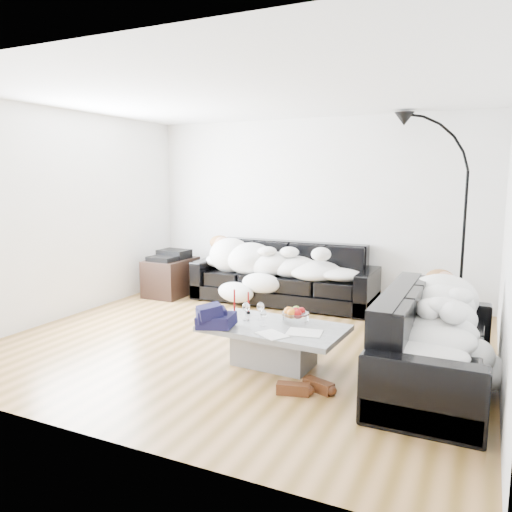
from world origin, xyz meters
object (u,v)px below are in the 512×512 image
at_px(wine_glass_b, 246,312).
at_px(wine_glass_c, 263,318).
at_px(fruit_bowl, 295,314).
at_px(av_cabinet, 171,277).
at_px(sleeper_right, 438,314).
at_px(sofa_back, 283,273).
at_px(sleeper_back, 282,259).
at_px(candle_left, 234,302).
at_px(candle_right, 248,303).
at_px(floor_lamp, 464,230).
at_px(sofa_right, 436,339).
at_px(shoes, 305,387).
at_px(wine_glass_a, 261,311).
at_px(stereo, 170,255).
at_px(coffee_table, 274,345).

xyz_separation_m(wine_glass_b, wine_glass_c, (0.23, -0.09, -0.01)).
bearing_deg(fruit_bowl, av_cabinet, 146.35).
xyz_separation_m(sleeper_right, av_cabinet, (-3.96, 1.80, -0.36)).
distance_m(sofa_back, sleeper_back, 0.22).
height_order(sleeper_right, candle_left, sleeper_right).
relative_size(sofa_back, candle_right, 11.62).
bearing_deg(floor_lamp, sofa_right, -87.35).
bearing_deg(shoes, candle_left, 143.61).
bearing_deg(wine_glass_c, wine_glass_a, 121.45).
bearing_deg(floor_lamp, wine_glass_c, -118.26).
height_order(av_cabinet, stereo, stereo).
distance_m(wine_glass_a, candle_left, 0.34).
relative_size(coffee_table, candle_left, 5.23).
height_order(sofa_back, shoes, sofa_back).
distance_m(wine_glass_b, candle_right, 0.24).
height_order(candle_right, floor_lamp, floor_lamp).
relative_size(sofa_right, stereo, 4.55).
relative_size(sofa_right, sleeper_right, 1.17).
bearing_deg(wine_glass_c, wine_glass_b, 157.58).
relative_size(wine_glass_b, wine_glass_c, 1.16).
relative_size(wine_glass_b, stereo, 0.40).
distance_m(sleeper_back, shoes, 3.03).
xyz_separation_m(candle_left, shoes, (1.01, -0.68, -0.46)).
bearing_deg(sofa_right, fruit_bowl, 89.46).
xyz_separation_m(wine_glass_b, stereo, (-2.22, 1.92, 0.14)).
bearing_deg(sleeper_back, coffee_table, -69.59).
bearing_deg(candle_right, wine_glass_c, -45.62).
bearing_deg(candle_right, shoes, -39.94).
height_order(sofa_right, stereo, sofa_right).
bearing_deg(av_cabinet, sofa_right, -24.39).
distance_m(candle_right, av_cabinet, 2.73).
distance_m(candle_left, av_cabinet, 2.68).
distance_m(wine_glass_b, stereo, 2.94).
bearing_deg(sofa_back, candle_left, -81.93).
relative_size(stereo, floor_lamp, 0.19).
distance_m(fruit_bowl, wine_glass_a, 0.35).
bearing_deg(av_cabinet, sleeper_right, -24.39).
distance_m(fruit_bowl, wine_glass_c, 0.33).
height_order(wine_glass_a, shoes, wine_glass_a).
relative_size(fruit_bowl, candle_left, 1.03).
bearing_deg(sofa_right, candle_left, 88.90).
height_order(sofa_back, fruit_bowl, sofa_back).
height_order(sofa_back, sofa_right, sofa_back).
bearing_deg(floor_lamp, candle_right, -127.05).
height_order(sofa_right, floor_lamp, floor_lamp).
bearing_deg(sofa_right, shoes, 124.07).
relative_size(sofa_right, shoes, 4.37).
bearing_deg(shoes, stereo, 138.50).
height_order(sleeper_right, stereo, sleeper_right).
distance_m(sleeper_right, fruit_bowl, 1.29).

